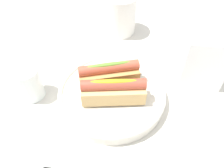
# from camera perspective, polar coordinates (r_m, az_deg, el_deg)

# --- Properties ---
(ground_plane) EXTENTS (2.40, 2.40, 0.00)m
(ground_plane) POSITION_cam_1_polar(r_m,az_deg,el_deg) (0.60, -1.07, -3.66)
(ground_plane) COLOR silver
(serving_bowl) EXTENTS (0.27, 0.27, 0.04)m
(serving_bowl) POSITION_cam_1_polar(r_m,az_deg,el_deg) (0.59, 0.00, -2.40)
(serving_bowl) COLOR silver
(serving_bowl) RESTS_ON ground_plane
(hotdog_front) EXTENTS (0.16, 0.07, 0.06)m
(hotdog_front) POSITION_cam_1_polar(r_m,az_deg,el_deg) (0.54, 0.36, -1.60)
(hotdog_front) COLOR #DBB270
(hotdog_front) RESTS_ON serving_bowl
(hotdog_back) EXTENTS (0.16, 0.09, 0.06)m
(hotdog_back) POSITION_cam_1_polar(r_m,az_deg,el_deg) (0.57, -0.33, 2.56)
(hotdog_back) COLOR tan
(hotdog_back) RESTS_ON serving_bowl
(water_glass) EXTENTS (0.07, 0.07, 0.09)m
(water_glass) POSITION_cam_1_polar(r_m,az_deg,el_deg) (0.62, -20.08, -0.11)
(water_glass) COLOR white
(water_glass) RESTS_ON ground_plane
(paper_towel_roll) EXTENTS (0.11, 0.11, 0.13)m
(paper_towel_roll) POSITION_cam_1_polar(r_m,az_deg,el_deg) (0.79, 2.00, 17.06)
(paper_towel_roll) COLOR white
(paper_towel_roll) RESTS_ON ground_plane
(napkin_box) EXTENTS (0.11, 0.05, 0.15)m
(napkin_box) POSITION_cam_1_polar(r_m,az_deg,el_deg) (0.63, 22.19, 4.49)
(napkin_box) COLOR white
(napkin_box) RESTS_ON ground_plane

